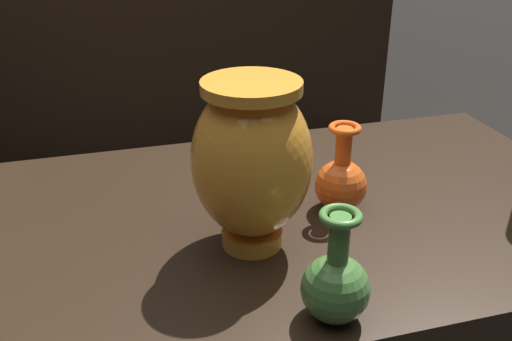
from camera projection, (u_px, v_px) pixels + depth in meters
back_display_shelf at (144, 56)px, 2.97m from camera, size 2.60×0.40×0.99m
vase_centerpiece at (252, 160)px, 0.80m from camera, size 0.17×0.17×0.25m
vase_tall_behind at (341, 181)px, 0.93m from camera, size 0.09×0.09×0.15m
vase_left_accent at (336, 283)px, 0.69m from camera, size 0.09×0.09×0.15m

